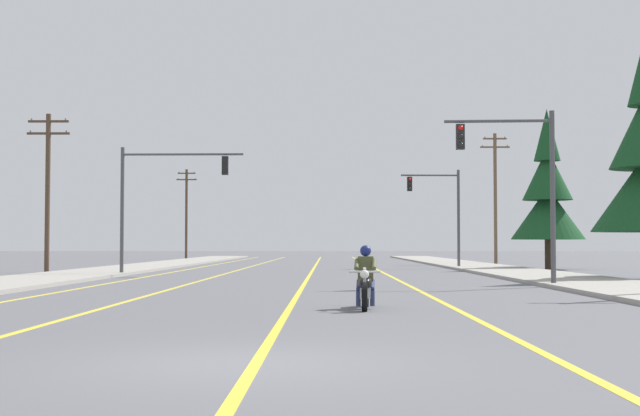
% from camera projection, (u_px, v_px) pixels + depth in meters
% --- Properties ---
extents(ground_plane, '(400.00, 400.00, 0.00)m').
position_uv_depth(ground_plane, '(241.00, 364.00, 10.91)').
color(ground_plane, '#5B5B60').
extents(lane_stripe_center, '(0.16, 100.00, 0.01)m').
position_uv_depth(lane_stripe_center, '(314.00, 268.00, 55.87)').
color(lane_stripe_center, yellow).
rests_on(lane_stripe_center, ground).
extents(lane_stripe_left, '(0.16, 100.00, 0.01)m').
position_uv_depth(lane_stripe_left, '(246.00, 268.00, 55.91)').
color(lane_stripe_left, yellow).
rests_on(lane_stripe_left, ground).
extents(lane_stripe_right, '(0.16, 100.00, 0.01)m').
position_uv_depth(lane_stripe_right, '(374.00, 268.00, 55.83)').
color(lane_stripe_right, yellow).
rests_on(lane_stripe_right, ground).
extents(lane_stripe_far_left, '(0.16, 100.00, 0.01)m').
position_uv_depth(lane_stripe_far_left, '(196.00, 268.00, 55.93)').
color(lane_stripe_far_left, yellow).
rests_on(lane_stripe_far_left, ground).
extents(sidewalk_kerb_right, '(4.40, 110.00, 0.14)m').
position_uv_depth(sidewalk_kerb_right, '(496.00, 269.00, 50.78)').
color(sidewalk_kerb_right, '#9E998E').
rests_on(sidewalk_kerb_right, ground).
extents(sidewalk_kerb_left, '(4.40, 110.00, 0.14)m').
position_uv_depth(sidewalk_kerb_left, '(124.00, 269.00, 50.97)').
color(sidewalk_kerb_left, '#9E998E').
rests_on(sidewalk_kerb_left, ground).
extents(motorcycle_with_rider, '(0.70, 2.19, 1.46)m').
position_uv_depth(motorcycle_with_rider, '(365.00, 283.00, 20.27)').
color(motorcycle_with_rider, black).
rests_on(motorcycle_with_rider, ground).
extents(traffic_signal_near_right, '(3.86, 0.39, 6.20)m').
position_uv_depth(traffic_signal_near_right, '(522.00, 172.00, 31.10)').
color(traffic_signal_near_right, '#47474C').
rests_on(traffic_signal_near_right, ground).
extents(traffic_signal_near_left, '(5.96, 0.37, 6.20)m').
position_uv_depth(traffic_signal_near_left, '(158.00, 189.00, 42.68)').
color(traffic_signal_near_left, '#47474C').
rests_on(traffic_signal_near_left, ground).
extents(traffic_signal_mid_right, '(3.72, 0.48, 6.20)m').
position_uv_depth(traffic_signal_mid_right, '(442.00, 204.00, 55.51)').
color(traffic_signal_mid_right, '#47474C').
rests_on(traffic_signal_mid_right, ground).
extents(utility_pole_left_near, '(2.29, 0.26, 8.47)m').
position_uv_depth(utility_pole_left_near, '(48.00, 186.00, 47.03)').
color(utility_pole_left_near, '#4C3828').
rests_on(utility_pole_left_near, ground).
extents(utility_pole_right_far, '(2.25, 0.26, 10.02)m').
position_uv_depth(utility_pole_right_far, '(495.00, 194.00, 67.51)').
color(utility_pole_right_far, brown).
rests_on(utility_pole_right_far, ground).
extents(utility_pole_left_far, '(2.08, 0.26, 9.19)m').
position_uv_depth(utility_pole_left_far, '(186.00, 211.00, 90.06)').
color(utility_pole_left_far, '#4C3828').
rests_on(utility_pole_left_far, ground).
extents(conifer_tree_right_verge_far, '(4.39, 4.39, 9.67)m').
position_uv_depth(conifer_tree_right_verge_far, '(548.00, 196.00, 52.97)').
color(conifer_tree_right_verge_far, '#423023').
rests_on(conifer_tree_right_verge_far, ground).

